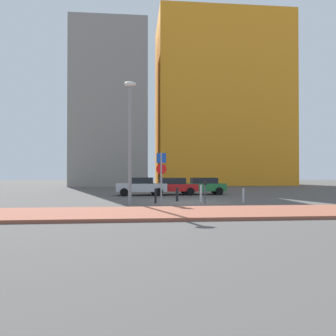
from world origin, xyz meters
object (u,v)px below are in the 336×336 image
Objects in this scene: parking_meter at (205,188)px; traffic_bollard_far at (177,194)px; street_lamp at (130,132)px; traffic_bollard_mid at (243,195)px; parking_sign_post at (161,172)px; traffic_bollard_edge at (201,193)px; traffic_bollard_near at (156,196)px; parked_car_silver at (141,186)px; parked_car_green at (202,186)px; parked_car_red at (172,186)px.

parking_meter is 2.32m from traffic_bollard_far.
traffic_bollard_mid is (7.03, 0.73, -3.77)m from street_lamp.
street_lamp is 8.05× the size of traffic_bollard_mid.
parking_sign_post is 3.51m from traffic_bollard_edge.
traffic_bollard_mid is at bearing 8.24° from parking_meter.
parked_car_silver is at bearing 96.38° from traffic_bollard_near.
parking_sign_post is (1.01, -8.22, 1.15)m from parked_car_silver.
traffic_bollard_near is 1.90m from traffic_bollard_far.
traffic_bollard_near is (-4.36, -7.40, -0.31)m from parked_car_green.
parking_meter reaches higher than traffic_bollard_far.
traffic_bollard_edge reaches higher than traffic_bollard_far.
parked_car_green is 3.67× the size of traffic_bollard_edge.
traffic_bollard_near is (1.54, 0.89, -3.77)m from street_lamp.
parking_meter reaches higher than traffic_bollard_mid.
traffic_bollard_near reaches higher than traffic_bollard_far.
traffic_bollard_far is at bearing 38.85° from traffic_bollard_near.
parked_car_green is at bearing 98.42° from traffic_bollard_mid.
traffic_bollard_mid is at bearing -13.27° from traffic_bollard_edge.
parked_car_silver is at bearing 97.02° from parking_sign_post.
parking_sign_post is at bearing -145.24° from traffic_bollard_edge.
parking_meter is 1.57× the size of traffic_bollard_near.
parking_meter is at bearing -48.90° from traffic_bollard_far.
parking_sign_post is at bearing -79.90° from traffic_bollard_near.
parked_car_silver is 6.87m from traffic_bollard_near.
parked_car_silver is 3.77× the size of traffic_bollard_edge.
parked_car_red reaches higher than parked_car_green.
parked_car_red is 9.47m from street_lamp.
parking_sign_post reaches higher than traffic_bollard_near.
parking_sign_post is (-4.11, -8.81, 1.14)m from parked_car_green.
traffic_bollard_edge is (-2.57, 0.61, 0.10)m from traffic_bollard_mid.
parked_car_green is 10.75m from street_lamp.
street_lamp is at bearing -174.10° from traffic_bollard_mid.
parked_car_silver reaches higher than traffic_bollard_far.
parking_meter is 1.29× the size of traffic_bollard_edge.
parked_car_green is at bearing 59.48° from traffic_bollard_near.
traffic_bollard_edge is at bearing -60.02° from parked_car_silver.
parked_car_silver is at bearing 119.98° from traffic_bollard_edge.
traffic_bollard_mid is (1.12, -7.56, -0.31)m from parked_car_green.
traffic_bollard_edge is at bearing 8.70° from traffic_bollard_near.
traffic_bollard_edge is at bearing -27.35° from traffic_bollard_far.
parking_sign_post is 3.44× the size of traffic_bollard_far.
traffic_bollard_far is at bearing 64.67° from parking_sign_post.
parked_car_green is 8.05m from parking_meter.
parked_car_red is 7.89m from parking_meter.
parking_sign_post is at bearing -100.00° from parked_car_red.
parking_sign_post is 2.77× the size of traffic_bollard_edge.
parked_car_green is (5.13, 0.58, 0.01)m from parked_car_silver.
parking_meter reaches higher than traffic_bollard_edge.
parking_meter is (1.19, -7.80, 0.16)m from parked_car_red.
parked_car_green reaches higher than traffic_bollard_mid.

